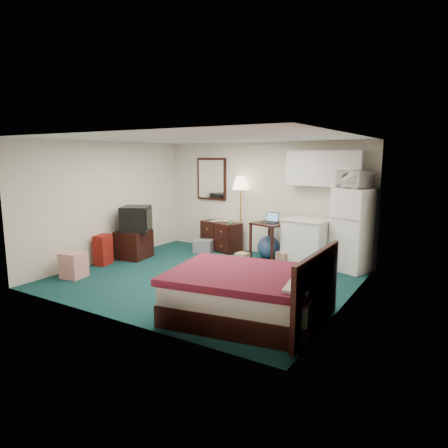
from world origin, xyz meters
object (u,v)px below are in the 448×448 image
Objects in this scene: kitchen_counter at (307,243)px; desk at (271,242)px; floor_lamp at (240,215)px; tv_stand at (134,244)px; fridge at (354,230)px; dresser at (221,236)px; bed at (246,295)px; suitcase at (103,250)px.

desk is at bearing -166.04° from kitchen_counter.
tv_stand is at bearing -135.02° from floor_lamp.
tv_stand is (-4.29, -1.53, -0.50)m from fridge.
fridge reaches higher than dresser.
kitchen_counter is 1.40× the size of tv_stand.
desk is at bearing 99.31° from bed.
desk is (0.95, -0.41, -0.46)m from floor_lamp.
bed is at bearing -76.56° from kitchen_counter.
dresser is at bearing 44.21° from suitcase.
tv_stand is at bearing -138.12° from desk.
kitchen_counter is 3.68m from tv_stand.
desk is 1.25× the size of tv_stand.
desk is (1.43, -0.34, 0.08)m from dresser.
bed is (2.41, -3.23, -0.02)m from dresser.
kitchen_counter is at bearing 6.70° from dresser.
kitchen_counter is 4.14m from suitcase.
fridge is (2.58, -0.17, -0.07)m from floor_lamp.
desk is 0.52× the size of fridge.
fridge reaches higher than bed.
bed is at bearing -33.11° from tv_stand.
fridge is (3.06, -0.10, 0.46)m from dresser.
fridge reaches higher than kitchen_counter.
floor_lamp reaches higher than dresser.
tv_stand is at bearing -141.06° from fridge.
floor_lamp reaches higher than suitcase.
kitchen_counter is (2.20, -0.27, 0.13)m from dresser.
desk reaches higher than dresser.
kitchen_counter is 0.94m from fridge.
fridge is at bearing 20.54° from kitchen_counter.
floor_lamp reaches higher than kitchen_counter.
kitchen_counter reaches higher than bed.
kitchen_counter reaches higher than suitcase.
dresser is 1.07× the size of kitchen_counter.
tv_stand is (-2.65, -1.29, -0.11)m from desk.
fridge reaches higher than tv_stand.
desk is at bearing 16.59° from tv_stand.
kitchen_counter is (0.77, 0.06, 0.05)m from desk.
dresser is at bearing -171.68° from floor_lamp.
desk is 0.42× the size of bed.
bed is at bearing -28.30° from suitcase.
desk is 3.05m from bed.
fridge is 2.42× the size of tv_stand.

